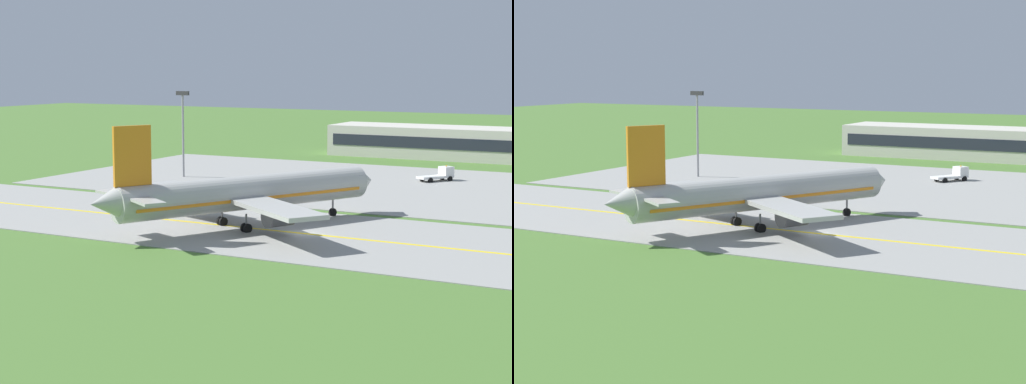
% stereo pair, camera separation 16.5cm
% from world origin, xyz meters
% --- Properties ---
extents(ground_plane, '(500.00, 500.00, 0.00)m').
position_xyz_m(ground_plane, '(0.00, 0.00, 0.00)').
color(ground_plane, '#47702D').
extents(taxiway_strip, '(240.00, 28.00, 0.10)m').
position_xyz_m(taxiway_strip, '(0.00, 0.00, 0.05)').
color(taxiway_strip, gray).
rests_on(taxiway_strip, ground).
extents(apron_pad, '(140.00, 52.00, 0.10)m').
position_xyz_m(apron_pad, '(10.00, 42.00, 0.05)').
color(apron_pad, gray).
rests_on(apron_pad, ground).
extents(taxiway_centreline, '(220.00, 0.60, 0.01)m').
position_xyz_m(taxiway_centreline, '(0.00, 0.00, 0.11)').
color(taxiway_centreline, yellow).
rests_on(taxiway_centreline, taxiway_strip).
extents(airplane_lead, '(30.54, 36.83, 12.70)m').
position_xyz_m(airplane_lead, '(-7.75, 0.22, 4.13)').
color(airplane_lead, '#ADADA8').
rests_on(airplane_lead, ground).
extents(service_truck_baggage, '(5.23, 6.47, 2.59)m').
position_xyz_m(service_truck_baggage, '(0.65, 51.66, 1.18)').
color(service_truck_baggage, silver).
rests_on(service_truck_baggage, ground).
extents(service_truck_catering, '(5.19, 6.06, 2.60)m').
position_xyz_m(service_truck_catering, '(-12.04, 26.70, 1.53)').
color(service_truck_catering, '#264CA5').
rests_on(service_truck_catering, ground).
extents(terminal_building, '(67.26, 13.23, 7.64)m').
position_xyz_m(terminal_building, '(1.06, 87.44, 3.23)').
color(terminal_building, beige).
rests_on(terminal_building, ground).
extents(apron_light_mast, '(2.40, 0.50, 14.70)m').
position_xyz_m(apron_light_mast, '(-39.56, 35.74, 9.33)').
color(apron_light_mast, gray).
rests_on(apron_light_mast, ground).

